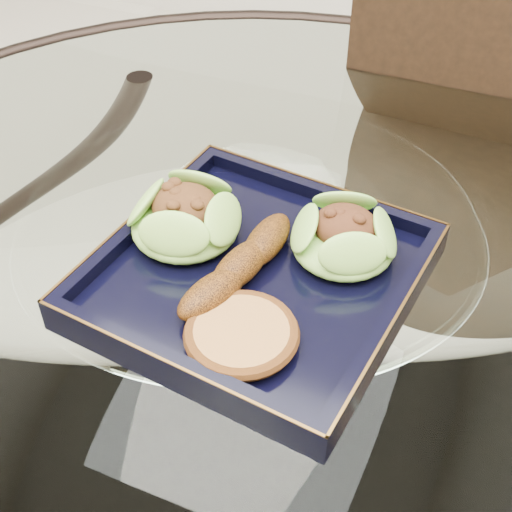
% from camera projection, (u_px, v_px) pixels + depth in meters
% --- Properties ---
extents(dining_table, '(1.13, 1.13, 0.77)m').
position_uv_depth(dining_table, '(251.00, 367.00, 0.80)').
color(dining_table, white).
rests_on(dining_table, ground).
extents(dining_chair, '(0.44, 0.44, 1.00)m').
position_uv_depth(dining_chair, '(456.00, 263.00, 0.98)').
color(dining_chair, black).
rests_on(dining_chair, ground).
extents(navy_plate, '(0.30, 0.30, 0.02)m').
position_uv_depth(navy_plate, '(256.00, 280.00, 0.65)').
color(navy_plate, black).
rests_on(navy_plate, dining_table).
extents(lettuce_wrap_left, '(0.13, 0.13, 0.04)m').
position_uv_depth(lettuce_wrap_left, '(185.00, 221.00, 0.67)').
color(lettuce_wrap_left, '#5F9D2D').
rests_on(lettuce_wrap_left, navy_plate).
extents(lettuce_wrap_right, '(0.10, 0.10, 0.03)m').
position_uv_depth(lettuce_wrap_right, '(344.00, 239.00, 0.65)').
color(lettuce_wrap_right, '#5D922A').
rests_on(lettuce_wrap_right, navy_plate).
extents(roasted_plantain, '(0.06, 0.16, 0.03)m').
position_uv_depth(roasted_plantain, '(240.00, 266.00, 0.63)').
color(roasted_plantain, '#62320A').
rests_on(roasted_plantain, navy_plate).
extents(crumb_patty, '(0.10, 0.10, 0.02)m').
position_uv_depth(crumb_patty, '(242.00, 336.00, 0.58)').
color(crumb_patty, '#B1713B').
rests_on(crumb_patty, navy_plate).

